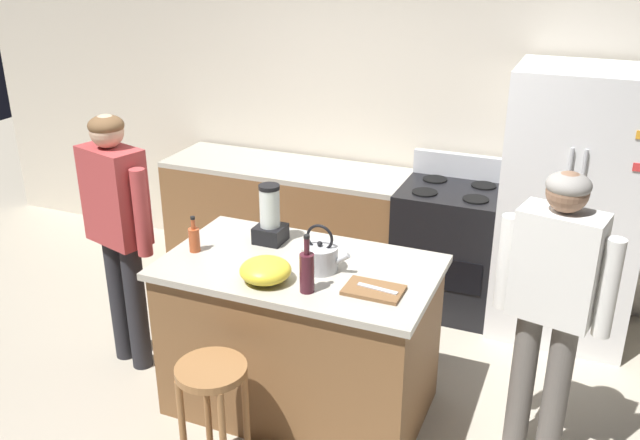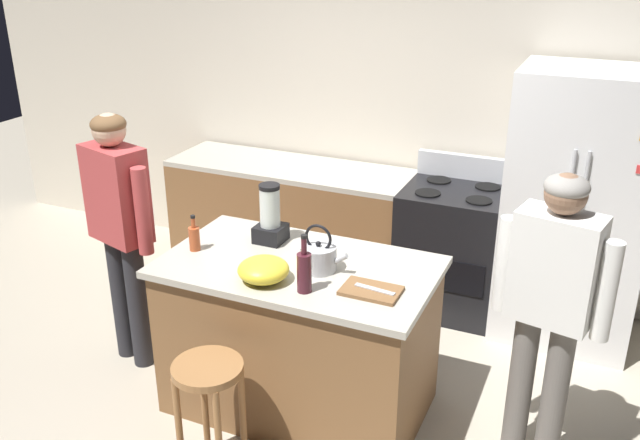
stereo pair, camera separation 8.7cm
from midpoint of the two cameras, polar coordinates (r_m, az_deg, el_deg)
ground_plane at (r=4.33m, az=-1.08°, el=-14.91°), size 14.00×14.00×0.00m
back_wall at (r=5.41m, az=7.67°, el=8.72°), size 8.00×0.10×2.70m
kitchen_island at (r=4.06m, az=-1.13°, el=-9.61°), size 1.53×0.89×0.94m
back_counter_run at (r=5.61m, az=-1.83°, el=-0.06°), size 2.00×0.64×0.94m
refrigerator at (r=4.91m, az=20.94°, el=0.81°), size 0.90×0.73×1.87m
stove_range at (r=5.19m, az=11.47°, el=-2.37°), size 0.76×0.65×1.12m
person_by_island_left at (r=4.40m, az=-15.74°, el=0.14°), size 0.59×0.32×1.68m
person_by_sink_right at (r=3.61m, az=19.25°, el=-6.03°), size 0.60×0.30×1.63m
bar_stool at (r=3.59m, az=-8.48°, el=-13.79°), size 0.36×0.36×0.67m
blender_appliance at (r=4.05m, az=-3.54°, el=0.20°), size 0.17×0.17×0.36m
bottle_wine at (r=3.49m, az=-0.60°, el=-4.25°), size 0.08×0.08×0.32m
bottle_cooking_sauce at (r=4.02m, az=-9.77°, el=-1.44°), size 0.06×0.06×0.22m
mixing_bowl at (r=3.64m, az=-4.03°, el=-4.13°), size 0.27×0.27×0.12m
tea_kettle at (r=3.73m, az=0.55°, el=-3.06°), size 0.28×0.20×0.27m
cutting_board at (r=3.54m, az=4.95°, el=-5.86°), size 0.30×0.20×0.02m
chef_knife at (r=3.53m, az=5.27°, el=-5.73°), size 0.22×0.05×0.01m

